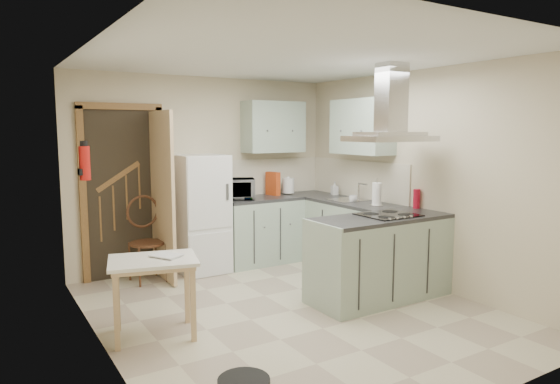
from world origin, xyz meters
TOP-DOWN VIEW (x-y plane):
  - floor at (0.00, 0.00)m, footprint 4.20×4.20m
  - ceiling at (0.00, 0.00)m, footprint 4.20×4.20m
  - back_wall at (0.00, 2.10)m, footprint 3.60×0.00m
  - left_wall at (-1.80, 0.00)m, footprint 0.00×4.20m
  - right_wall at (1.80, 0.00)m, footprint 0.00×4.20m
  - doorway at (-1.10, 2.07)m, footprint 1.10×0.12m
  - fridge at (-0.20, 1.80)m, footprint 0.60×0.60m
  - counter_back at (0.66, 1.80)m, footprint 1.08×0.60m
  - counter_right at (1.50, 1.12)m, footprint 0.60×1.95m
  - splashback at (0.96, 2.09)m, footprint 1.68×0.02m
  - wall_cabinet_back at (0.95, 1.93)m, footprint 0.85×0.35m
  - wall_cabinet_right at (1.62, 0.85)m, footprint 0.35×0.90m
  - peninsula at (1.02, -0.18)m, footprint 1.55×0.65m
  - hob at (1.12, -0.18)m, footprint 0.58×0.50m
  - extractor_hood at (1.12, -0.18)m, footprint 0.90×0.55m
  - sink at (1.50, 0.95)m, footprint 0.45×0.40m
  - fire_extinguisher at (-1.74, 0.90)m, footprint 0.10×0.10m
  - drop_leaf_table at (-1.36, 0.12)m, footprint 0.86×0.73m
  - bentwood_chair at (-0.92, 1.74)m, footprint 0.44×0.44m
  - microwave at (0.29, 1.81)m, footprint 0.59×0.51m
  - kettle at (1.16, 1.87)m, footprint 0.20×0.20m
  - cereal_box at (0.93, 1.91)m, footprint 0.13×0.23m
  - soap_bottle at (1.68, 1.47)m, footprint 0.10×0.10m
  - paper_towel at (1.49, 0.40)m, footprint 0.15×0.15m
  - cup at (1.45, 0.78)m, footprint 0.12×0.12m
  - red_bottle at (1.75, 0.01)m, footprint 0.08×0.08m
  - book at (-1.32, 0.08)m, footprint 0.29×0.31m

SIDE VIEW (x-z plane):
  - floor at x=0.00m, z-range 0.00..0.00m
  - drop_leaf_table at x=-1.36m, z-range 0.00..0.70m
  - counter_back at x=0.66m, z-range 0.00..0.90m
  - counter_right at x=1.50m, z-range 0.00..0.90m
  - peninsula at x=1.02m, z-range 0.00..0.90m
  - bentwood_chair at x=-0.92m, z-range 0.00..0.93m
  - fridge at x=-0.20m, z-range 0.00..1.50m
  - book at x=-1.32m, z-range 0.70..0.81m
  - sink at x=1.50m, z-range 0.90..0.91m
  - hob at x=1.12m, z-range 0.90..0.91m
  - cup at x=1.45m, z-range 0.90..0.98m
  - soap_bottle at x=1.68m, z-range 0.90..1.09m
  - red_bottle at x=1.75m, z-range 0.90..1.12m
  - kettle at x=1.16m, z-range 0.90..1.15m
  - microwave at x=0.29m, z-range 0.90..1.17m
  - paper_towel at x=1.49m, z-range 0.90..1.19m
  - doorway at x=-1.10m, z-range 0.00..2.10m
  - cereal_box at x=0.93m, z-range 0.90..1.22m
  - splashback at x=0.96m, z-range 0.90..1.40m
  - back_wall at x=0.00m, z-range -0.55..3.05m
  - left_wall at x=-1.80m, z-range -0.85..3.35m
  - right_wall at x=1.80m, z-range -0.85..3.35m
  - fire_extinguisher at x=-1.74m, z-range 1.34..1.66m
  - extractor_hood at x=1.12m, z-range 1.67..1.77m
  - wall_cabinet_back at x=0.95m, z-range 1.50..2.20m
  - wall_cabinet_right at x=1.62m, z-range 1.50..2.20m
  - ceiling at x=0.00m, z-range 2.50..2.50m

